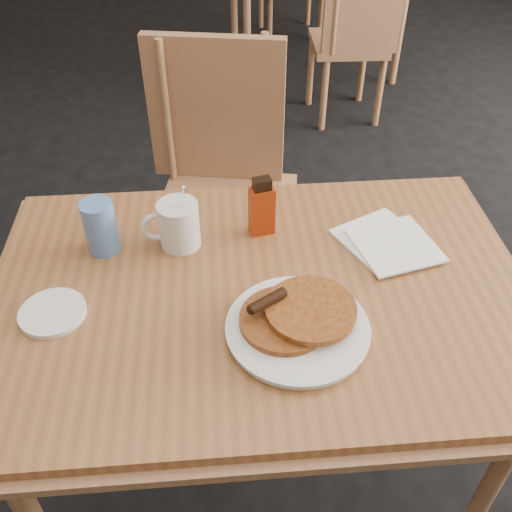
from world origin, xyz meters
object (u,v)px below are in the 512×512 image
Objects in this scene: main_table at (261,302)px; blue_tumbler at (100,227)px; chair_neighbor_near at (355,31)px; coffee_mug at (178,224)px; syrup_bottle at (262,208)px; chair_main_far at (222,168)px; pancake_plate at (297,324)px.

blue_tumbler is (-0.33, 0.19, 0.11)m from main_table.
blue_tumbler is at bearing -115.95° from chair_neighbor_near.
main_table is 0.26m from coffee_mug.
syrup_bottle is at bearing 22.50° from coffee_mug.
chair_main_far is 6.60× the size of syrup_bottle.
chair_main_far reaches higher than pancake_plate.
chair_main_far is at bearing 92.57° from coffee_mug.
chair_main_far reaches higher than coffee_mug.
blue_tumbler reaches higher than chair_neighbor_near.
main_table is at bearing -29.14° from coffee_mug.
pancake_plate is at bearing -39.45° from blue_tumbler.
chair_neighbor_near reaches higher than main_table.
chair_main_far is (-0.00, 0.74, -0.12)m from main_table.
chair_main_far is 7.64× the size of blue_tumbler.
blue_tumbler is at bearing -164.88° from coffee_mug.
pancake_plate is (-0.80, -2.18, 0.25)m from chair_neighbor_near.
pancake_plate is (0.05, -0.13, 0.06)m from main_table.
pancake_plate is 0.50m from blue_tumbler.
main_table is 0.22m from syrup_bottle.
coffee_mug is (-0.21, 0.31, 0.04)m from pancake_plate.
coffee_mug is at bearing -111.94° from chair_neighbor_near.
chair_main_far reaches higher than chair_neighbor_near.
chair_neighbor_near is 5.85× the size of syrup_bottle.
coffee_mug is (-0.16, -0.56, 0.22)m from chair_main_far.
chair_neighbor_near reaches higher than pancake_plate.
chair_main_far is at bearing 86.82° from syrup_bottle.
blue_tumbler is at bearing 173.59° from syrup_bottle.
pancake_plate is at bearing -94.40° from syrup_bottle.
chair_neighbor_near is 2.15m from coffee_mug.
chair_main_far is 0.60m from syrup_bottle.
blue_tumbler is (-1.19, -1.86, 0.30)m from chair_neighbor_near.
chair_neighbor_near is at bearing 59.03° from syrup_bottle.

